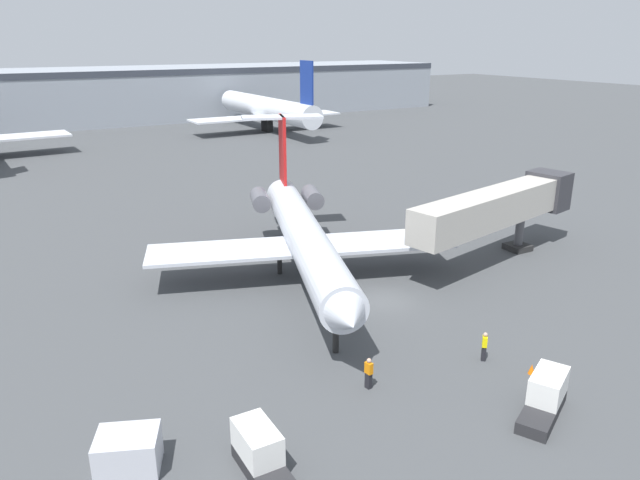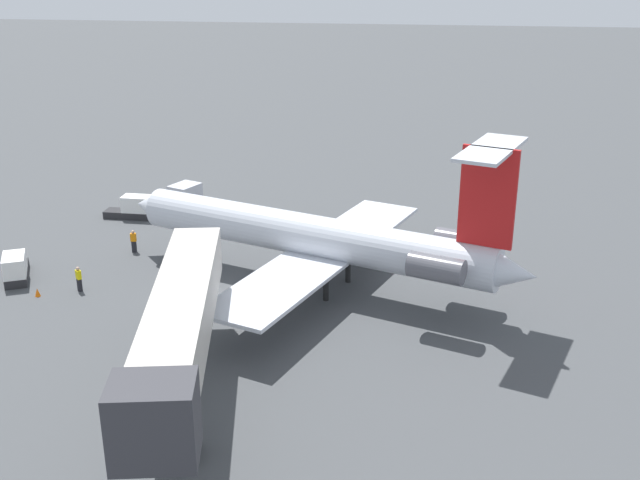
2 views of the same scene
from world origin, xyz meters
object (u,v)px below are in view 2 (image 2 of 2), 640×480
at_px(baggage_tug_trailing, 16,269).
at_px(traffic_cone_near, 37,292).
at_px(ground_crew_loader, 79,279).
at_px(baggage_tug_lead, 134,208).
at_px(cargo_container_uld, 185,194).
at_px(ground_crew_marshaller, 134,241).
at_px(regional_jet, 322,236).
at_px(jet_bridge, 177,334).

relative_size(baggage_tug_trailing, traffic_cone_near, 7.64).
xyz_separation_m(ground_crew_loader, baggage_tug_lead, (-14.33, -2.00, -0.02)).
distance_m(baggage_tug_lead, baggage_tug_trailing, 13.68).
bearing_deg(cargo_container_uld, baggage_tug_trailing, -17.95).
distance_m(ground_crew_marshaller, traffic_cone_near, 8.87).
bearing_deg(traffic_cone_near, ground_crew_loader, 117.38).
relative_size(regional_jet, baggage_tug_trailing, 6.67).
xyz_separation_m(baggage_tug_trailing, traffic_cone_near, (2.17, 2.64, -0.56)).
bearing_deg(jet_bridge, cargo_container_uld, -161.97).
relative_size(jet_bridge, baggage_tug_lead, 4.66).
distance_m(regional_jet, baggage_tug_trailing, 20.71).
distance_m(baggage_tug_lead, traffic_cone_near, 15.54).
distance_m(ground_crew_marshaller, baggage_tug_lead, 7.84).
xyz_separation_m(regional_jet, baggage_tug_lead, (-11.41, -17.49, -2.74)).
relative_size(ground_crew_marshaller, baggage_tug_lead, 0.42).
distance_m(ground_crew_loader, cargo_container_uld, 18.98).
height_order(regional_jet, baggage_tug_lead, regional_jet).
bearing_deg(baggage_tug_lead, jet_bridge, 26.00).
bearing_deg(baggage_tug_trailing, traffic_cone_near, 50.63).
bearing_deg(cargo_container_uld, baggage_tug_lead, -31.90).
xyz_separation_m(ground_crew_marshaller, cargo_container_uld, (-11.91, -0.02, -0.04)).
relative_size(jet_bridge, ground_crew_marshaller, 11.04).
distance_m(ground_crew_marshaller, ground_crew_loader, 7.11).
bearing_deg(ground_crew_marshaller, baggage_tug_lead, -158.26).
xyz_separation_m(ground_crew_loader, baggage_tug_trailing, (-0.97, -4.95, -0.02)).
xyz_separation_m(regional_jet, baggage_tug_trailing, (1.95, -20.43, -2.74)).
xyz_separation_m(regional_jet, ground_crew_marshaller, (-4.13, -14.58, -2.72)).
bearing_deg(regional_jet, baggage_tug_trailing, -84.54).
xyz_separation_m(jet_bridge, traffic_cone_near, (-11.52, -13.50, -4.14)).
height_order(ground_crew_marshaller, traffic_cone_near, ground_crew_marshaller).
height_order(jet_bridge, baggage_tug_lead, jet_bridge).
bearing_deg(cargo_container_uld, jet_bridge, 18.03).
height_order(ground_crew_marshaller, ground_crew_loader, same).
distance_m(jet_bridge, traffic_cone_near, 18.22).
relative_size(regional_jet, ground_crew_marshaller, 16.59).
bearing_deg(baggage_tug_trailing, ground_crew_loader, 78.90).
distance_m(baggage_tug_trailing, cargo_container_uld, 18.91).
bearing_deg(baggage_tug_trailing, cargo_container_uld, 162.05).
distance_m(regional_jet, ground_crew_marshaller, 15.40).
bearing_deg(cargo_container_uld, traffic_cone_near, -8.99).
bearing_deg(regional_jet, ground_crew_loader, -79.30).
relative_size(ground_crew_marshaller, baggage_tug_trailing, 0.40).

